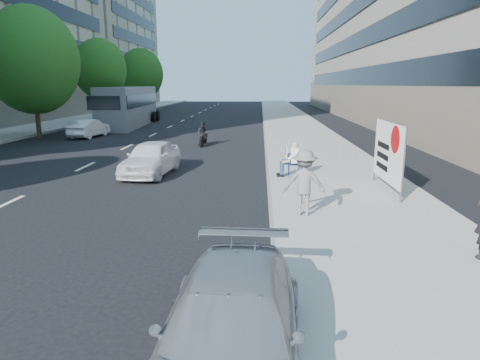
# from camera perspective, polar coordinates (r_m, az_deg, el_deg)

# --- Properties ---
(ground) EXTENTS (160.00, 160.00, 0.00)m
(ground) POSITION_cam_1_polar(r_m,az_deg,el_deg) (10.70, -3.56, -6.65)
(ground) COLOR black
(ground) RESTS_ON ground
(near_sidewalk) EXTENTS (5.00, 120.00, 0.15)m
(near_sidewalk) POSITION_cam_1_polar(r_m,az_deg,el_deg) (30.37, 8.13, 6.01)
(near_sidewalk) COLOR #AFADA4
(near_sidewalk) RESTS_ON ground
(far_sidewalk) EXTENTS (4.50, 120.00, 0.15)m
(far_sidewalk) POSITION_cam_1_polar(r_m,az_deg,el_deg) (35.12, -28.08, 5.54)
(far_sidewalk) COLOR #AFADA4
(far_sidewalk) RESTS_ON ground
(far_bldg_north) EXTENTS (22.00, 28.00, 28.00)m
(far_bldg_north) POSITION_cam_1_polar(r_m,az_deg,el_deg) (79.17, -21.80, 19.42)
(far_bldg_north) COLOR beige
(far_bldg_north) RESTS_ON ground
(near_building) EXTENTS (14.00, 70.00, 20.00)m
(near_building) POSITION_cam_1_polar(r_m,az_deg,el_deg) (45.39, 24.66, 19.78)
(near_building) COLOR gray
(near_building) RESTS_ON ground
(tree_far_c) EXTENTS (6.00, 6.00, 8.47)m
(tree_far_c) POSITION_cam_1_polar(r_m,az_deg,el_deg) (31.75, -26.01, 14.13)
(tree_far_c) COLOR #382616
(tree_far_c) RESTS_ON ground
(tree_far_d) EXTENTS (4.80, 4.80, 7.65)m
(tree_far_d) POSITION_cam_1_polar(r_m,az_deg,el_deg) (42.71, -18.18, 13.88)
(tree_far_d) COLOR #382616
(tree_far_d) RESTS_ON ground
(tree_far_e) EXTENTS (5.40, 5.40, 7.89)m
(tree_far_e) POSITION_cam_1_polar(r_m,az_deg,el_deg) (56.04, -13.04, 13.64)
(tree_far_e) COLOR #382616
(tree_far_e) RESTS_ON ground
(seated_protester) EXTENTS (0.83, 1.12, 1.31)m
(seated_protester) POSITION_cam_1_polar(r_m,az_deg,el_deg) (16.05, 6.79, 3.04)
(seated_protester) COLOR navy
(seated_protester) RESTS_ON near_sidewalk
(jogger) EXTENTS (1.18, 0.75, 1.74)m
(jogger) POSITION_cam_1_polar(r_m,az_deg,el_deg) (11.30, 8.56, -0.34)
(jogger) COLOR slate
(jogger) RESTS_ON near_sidewalk
(protest_banner) EXTENTS (0.08, 3.06, 2.20)m
(protest_banner) POSITION_cam_1_polar(r_m,az_deg,el_deg) (14.50, 19.14, 3.51)
(protest_banner) COLOR #4C4C4C
(protest_banner) RESTS_ON near_sidewalk
(parked_sedan) EXTENTS (1.93, 4.37, 1.25)m
(parked_sedan) POSITION_cam_1_polar(r_m,az_deg,el_deg) (5.49, -1.24, -19.33)
(parked_sedan) COLOR #9B9EA2
(parked_sedan) RESTS_ON ground
(white_sedan_near) EXTENTS (1.95, 4.08, 1.35)m
(white_sedan_near) POSITION_cam_1_polar(r_m,az_deg,el_deg) (17.35, -11.80, 2.92)
(white_sedan_near) COLOR white
(white_sedan_near) RESTS_ON ground
(white_sedan_mid) EXTENTS (1.68, 3.83, 1.22)m
(white_sedan_mid) POSITION_cam_1_polar(r_m,az_deg,el_deg) (30.92, -19.48, 6.53)
(white_sedan_mid) COLOR white
(white_sedan_mid) RESTS_ON ground
(motorcycle) EXTENTS (0.74, 2.05, 1.42)m
(motorcycle) POSITION_cam_1_polar(r_m,az_deg,el_deg) (25.23, -4.95, 6.04)
(motorcycle) COLOR black
(motorcycle) RESTS_ON ground
(bus) EXTENTS (3.30, 12.19, 3.30)m
(bus) POSITION_cam_1_polar(r_m,az_deg,el_deg) (38.51, -14.58, 9.45)
(bus) COLOR slate
(bus) RESTS_ON ground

